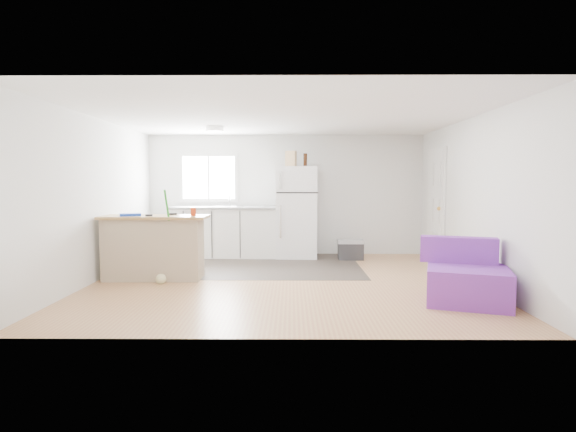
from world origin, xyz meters
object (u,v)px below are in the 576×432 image
object	(u,v)px
purple_seat	(466,279)
bottle_right	(305,160)
peninsula	(154,247)
cardboard_box	(291,159)
kitchen_cabinets	(228,231)
mop	(164,267)
refrigerator	(297,212)
bottle_left	(305,160)
cleaner_jug	(183,272)
blue_tray	(130,215)
red_cup	(193,212)
cooler	(351,249)

from	to	relation	value
purple_seat	bottle_right	distance (m)	4.06
peninsula	cardboard_box	bearing A→B (deg)	43.93
kitchen_cabinets	mop	world-z (taller)	mop
kitchen_cabinets	refrigerator	world-z (taller)	refrigerator
cardboard_box	bottle_left	bearing A→B (deg)	-7.23
cleaner_jug	bottle_right	distance (m)	3.29
blue_tray	bottle_right	bearing A→B (deg)	37.04
cleaner_jug	bottle_left	world-z (taller)	bottle_left
mop	bottle_left	size ratio (longest dim) A/B	5.44
purple_seat	bottle_right	world-z (taller)	bottle_right
bottle_right	blue_tray	bearing A→B (deg)	-142.96
peninsula	refrigerator	size ratio (longest dim) A/B	0.89
cardboard_box	blue_tray	bearing A→B (deg)	-139.28
kitchen_cabinets	cleaner_jug	xyz separation A→B (m)	(-0.38, -2.16, -0.37)
kitchen_cabinets	cleaner_jug	size ratio (longest dim) A/B	7.62
refrigerator	red_cup	bearing A→B (deg)	-126.09
peninsula	purple_seat	xyz separation A→B (m)	(4.19, -1.27, -0.21)
purple_seat	peninsula	bearing A→B (deg)	-178.98
purple_seat	kitchen_cabinets	bearing A→B (deg)	153.11
kitchen_cabinets	cardboard_box	xyz separation A→B (m)	(1.22, -0.05, 1.40)
cleaner_jug	refrigerator	bearing A→B (deg)	27.45
peninsula	purple_seat	world-z (taller)	peninsula
red_cup	bottle_right	bearing A→B (deg)	48.21
red_cup	cooler	bearing A→B (deg)	33.60
purple_seat	mop	distance (m)	4.09
blue_tray	cardboard_box	bearing A→B (deg)	40.72
cardboard_box	cleaner_jug	bearing A→B (deg)	-127.37
purple_seat	blue_tray	world-z (taller)	blue_tray
refrigerator	mop	bearing A→B (deg)	-128.05
cooler	cardboard_box	world-z (taller)	cardboard_box
peninsula	cardboard_box	size ratio (longest dim) A/B	5.20
kitchen_cabinets	refrigerator	size ratio (longest dim) A/B	1.26
purple_seat	cardboard_box	distance (m)	4.24
cooler	cleaner_jug	xyz separation A→B (m)	(-2.73, -1.84, -0.06)
red_cup	bottle_right	distance (m)	2.74
red_cup	cardboard_box	bearing A→B (deg)	53.68
bottle_right	refrigerator	bearing A→B (deg)	160.08
cooler	bottle_right	xyz separation A→B (m)	(-0.85, 0.22, 1.69)
cooler	mop	bearing A→B (deg)	-144.42
cooler	purple_seat	xyz separation A→B (m)	(1.01, -3.01, 0.09)
mop	red_cup	distance (m)	0.92
cleaner_jug	bottle_left	distance (m)	3.30
kitchen_cabinets	peninsula	size ratio (longest dim) A/B	1.42
cooler	red_cup	xyz separation A→B (m)	(-2.59, -1.72, 0.83)
kitchen_cabinets	bottle_right	bearing A→B (deg)	-2.57
refrigerator	bottle_right	xyz separation A→B (m)	(0.16, -0.06, 1.00)
peninsula	refrigerator	distance (m)	2.99
refrigerator	red_cup	world-z (taller)	refrigerator
cardboard_box	peninsula	bearing A→B (deg)	-135.62
kitchen_cabinets	red_cup	bearing A→B (deg)	-95.38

